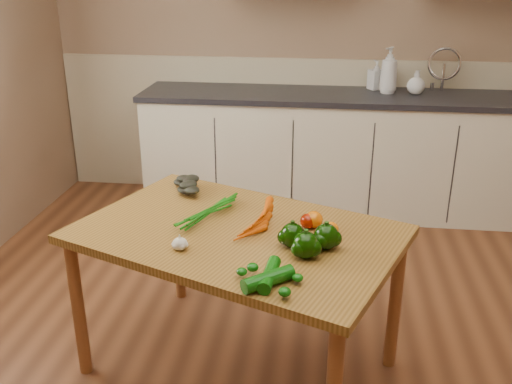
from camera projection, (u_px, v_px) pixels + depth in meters
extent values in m
cube|color=#937458|center=(311.00, 31.00, 4.32)|extent=(4.00, 0.02, 2.60)
cube|color=#C2B391|center=(308.00, 128.00, 4.58)|extent=(3.98, 0.03, 1.10)
cube|color=beige|center=(332.00, 154.00, 4.33)|extent=(2.80, 0.60, 0.86)
cube|color=#252429|center=(335.00, 96.00, 4.16)|extent=(2.84, 0.64, 0.04)
cube|color=#99999E|center=(445.00, 104.00, 4.09)|extent=(0.55, 0.42, 0.10)
cylinder|color=silver|center=(443.00, 75.00, 4.18)|extent=(0.02, 0.02, 0.24)
cube|color=olive|center=(237.00, 234.00, 2.45)|extent=(1.57, 1.30, 0.04)
cylinder|color=brown|center=(78.00, 309.00, 2.56)|extent=(0.06, 0.06, 0.68)
cylinder|color=brown|center=(178.00, 243.00, 3.16)|extent=(0.06, 0.06, 0.68)
cylinder|color=brown|center=(395.00, 303.00, 2.60)|extent=(0.06, 0.06, 0.68)
imported|color=silver|center=(389.00, 70.00, 4.10)|extent=(0.18, 0.18, 0.33)
imported|color=silver|center=(376.00, 75.00, 4.24)|extent=(0.13, 0.13, 0.21)
imported|color=silver|center=(416.00, 82.00, 4.11)|extent=(0.18, 0.18, 0.17)
ellipsoid|color=beige|center=(180.00, 244.00, 2.27)|extent=(0.06, 0.06, 0.05)
sphere|color=black|center=(292.00, 235.00, 2.28)|extent=(0.10, 0.10, 0.10)
sphere|color=black|center=(326.00, 237.00, 2.27)|extent=(0.10, 0.10, 0.10)
sphere|color=black|center=(306.00, 245.00, 2.20)|extent=(0.10, 0.10, 0.10)
ellipsoid|color=#7F1302|center=(308.00, 221.00, 2.45)|extent=(0.07, 0.07, 0.07)
ellipsoid|color=#D76005|center=(314.00, 219.00, 2.45)|extent=(0.08, 0.08, 0.07)
ellipsoid|color=#D76005|center=(331.00, 229.00, 2.38)|extent=(0.06, 0.06, 0.06)
cylinder|color=#074507|center=(269.00, 275.00, 2.04)|extent=(0.07, 0.21, 0.05)
cylinder|color=#074507|center=(268.00, 279.00, 2.01)|extent=(0.19, 0.17, 0.06)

